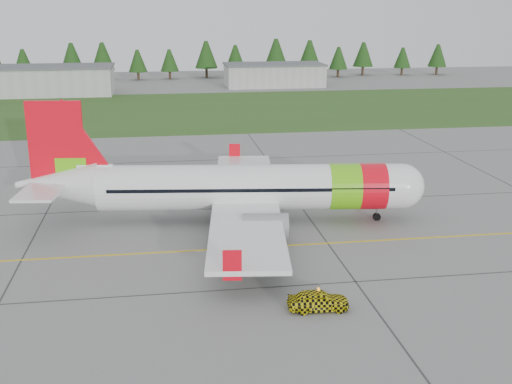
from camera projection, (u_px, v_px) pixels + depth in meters
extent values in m
plane|color=gray|center=(219.00, 291.00, 45.40)|extent=(320.00, 320.00, 0.00)
cylinder|color=white|center=(251.00, 187.00, 59.04)|extent=(28.20, 7.57, 4.18)
sphere|color=white|center=(401.00, 186.00, 59.41)|extent=(4.18, 4.18, 4.18)
cone|color=white|center=(57.00, 185.00, 58.47)|extent=(7.97, 5.07, 4.18)
cube|color=black|center=(405.00, 182.00, 59.32)|extent=(2.05, 2.98, 0.60)
cylinder|color=#67D30F|center=(344.00, 186.00, 59.27)|extent=(3.29, 4.57, 4.26)
cylinder|color=red|center=(371.00, 186.00, 59.34)|extent=(2.86, 4.52, 4.26)
cube|color=white|center=(245.00, 199.00, 59.36)|extent=(10.06, 34.80, 0.39)
cube|color=red|center=(235.00, 153.00, 75.54)|extent=(1.30, 0.35, 2.15)
cube|color=red|center=(232.00, 265.00, 42.79)|extent=(1.30, 0.35, 2.15)
cylinder|color=gray|center=(261.00, 188.00, 65.23)|extent=(4.11, 2.71, 2.25)
cylinder|color=gray|center=(265.00, 226.00, 53.90)|extent=(4.11, 2.71, 2.25)
cube|color=red|center=(56.00, 146.00, 57.47)|extent=(4.95, 0.99, 8.15)
cube|color=#67D30F|center=(72.00, 171.00, 58.16)|extent=(2.82, 0.79, 2.58)
cube|color=white|center=(51.00, 182.00, 58.38)|extent=(4.92, 12.67, 0.24)
cylinder|color=slate|center=(377.00, 213.00, 60.08)|extent=(0.19, 0.19, 1.50)
cylinder|color=black|center=(377.00, 217.00, 60.18)|extent=(0.76, 0.39, 0.73)
cylinder|color=slate|center=(234.00, 202.00, 62.53)|extent=(0.24, 0.24, 2.04)
cylinder|color=black|center=(230.00, 206.00, 62.65)|extent=(1.17, 0.62, 1.12)
cylinder|color=slate|center=(234.00, 222.00, 56.76)|extent=(0.24, 0.24, 2.04)
cylinder|color=black|center=(229.00, 227.00, 56.88)|extent=(1.17, 0.62, 1.12)
imported|color=#FCED0E|center=(319.00, 281.00, 41.99)|extent=(1.47, 1.70, 4.07)
cube|color=#30561E|center=(179.00, 111.00, 123.24)|extent=(320.00, 50.00, 0.03)
cube|color=gold|center=(210.00, 250.00, 52.99)|extent=(120.00, 0.25, 0.02)
cube|color=#A8A8A3|center=(41.00, 81.00, 144.68)|extent=(32.00, 14.00, 6.00)
cube|color=#A8A8A3|center=(274.00, 76.00, 160.29)|extent=(24.00, 12.00, 5.20)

